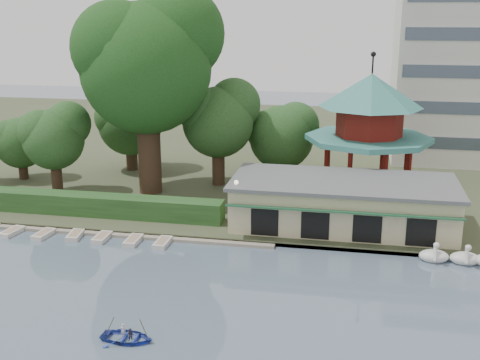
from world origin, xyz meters
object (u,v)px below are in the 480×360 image
(pavilion, at_px, (369,122))
(boathouse, at_px, (343,203))
(rowboat_with_passengers, at_px, (127,334))
(dock, at_px, (75,230))
(big_tree, at_px, (148,57))

(pavilion, bearing_deg, boathouse, -101.28)
(pavilion, distance_m, rowboat_with_passengers, 33.91)
(dock, relative_size, boathouse, 1.83)
(dock, bearing_deg, big_tree, 73.93)
(boathouse, relative_size, big_tree, 0.93)
(rowboat_with_passengers, bearing_deg, boathouse, 61.09)
(dock, relative_size, rowboat_with_passengers, 7.94)
(dock, height_order, big_tree, big_tree)
(pavilion, relative_size, big_tree, 0.68)
(big_tree, relative_size, rowboat_with_passengers, 4.66)
(boathouse, bearing_deg, dock, -167.76)
(big_tree, xyz_separation_m, rowboat_with_passengers, (7.58, -26.60, -13.15))
(boathouse, distance_m, rowboat_with_passengers, 23.36)
(dock, distance_m, big_tree, 17.68)
(big_tree, height_order, rowboat_with_passengers, big_tree)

